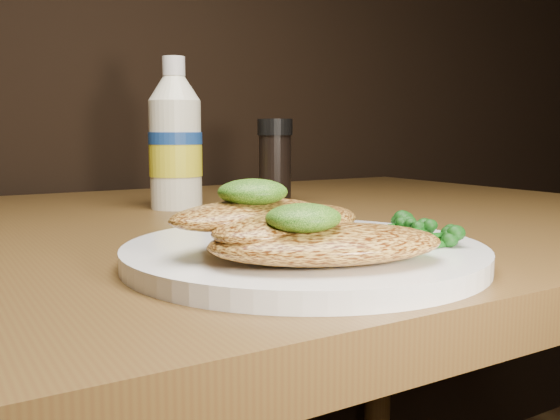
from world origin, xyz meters
TOP-DOWN VIEW (x-y plane):
  - plate at (-0.05, 0.80)m, footprint 0.28×0.28m
  - chicken_front at (-0.07, 0.74)m, footprint 0.18×0.13m
  - chicken_mid at (-0.07, 0.78)m, footprint 0.17×0.14m
  - chicken_back at (-0.10, 0.80)m, footprint 0.14×0.10m
  - pesto_front at (-0.09, 0.73)m, footprint 0.06×0.06m
  - pesto_back at (-0.10, 0.79)m, footprint 0.06×0.06m
  - broccolini_bundle at (0.00, 0.76)m, footprint 0.16×0.13m
  - mayo_bottle at (-0.01, 1.17)m, footprint 0.09×0.09m
  - pepper_grinder at (0.13, 1.14)m, footprint 0.06×0.06m

SIDE VIEW (x-z plane):
  - plate at x=-0.05m, z-range 0.75..0.76m
  - broccolini_bundle at x=0.00m, z-range 0.76..0.78m
  - chicken_front at x=-0.07m, z-range 0.76..0.79m
  - chicken_mid at x=-0.07m, z-range 0.77..0.80m
  - chicken_back at x=-0.10m, z-range 0.78..0.80m
  - pesto_front at x=-0.09m, z-range 0.79..0.81m
  - pesto_back at x=-0.10m, z-range 0.80..0.82m
  - pepper_grinder at x=0.13m, z-range 0.75..0.87m
  - mayo_bottle at x=-0.01m, z-range 0.75..0.95m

